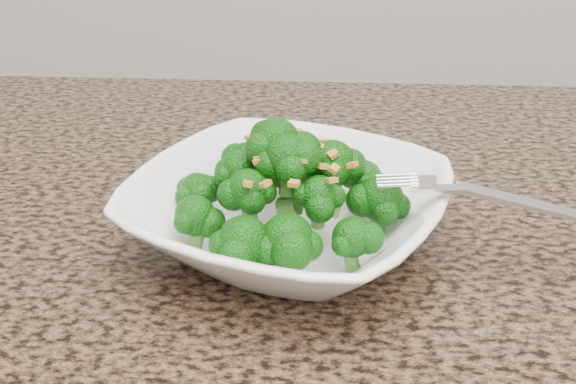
# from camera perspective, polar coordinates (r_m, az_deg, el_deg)

# --- Properties ---
(granite_counter) EXTENTS (1.64, 1.04, 0.03)m
(granite_counter) POSITION_cam_1_polar(r_m,az_deg,el_deg) (0.52, 11.23, -11.97)
(granite_counter) COLOR brown
(granite_counter) RESTS_ON cabinet
(bowl) EXTENTS (0.32, 0.32, 0.06)m
(bowl) POSITION_cam_1_polar(r_m,az_deg,el_deg) (0.58, -0.00, -1.73)
(bowl) COLOR white
(bowl) RESTS_ON granite_counter
(broccoli_pile) EXTENTS (0.22, 0.22, 0.07)m
(broccoli_pile) POSITION_cam_1_polar(r_m,az_deg,el_deg) (0.55, -0.00, 4.11)
(broccoli_pile) COLOR #0E5409
(broccoli_pile) RESTS_ON bowl
(garlic_topping) EXTENTS (0.13, 0.13, 0.01)m
(garlic_topping) POSITION_cam_1_polar(r_m,az_deg,el_deg) (0.54, 0.00, 7.74)
(garlic_topping) COLOR #C0862F
(garlic_topping) RESTS_ON broccoli_pile
(fork) EXTENTS (0.20, 0.04, 0.01)m
(fork) POSITION_cam_1_polar(r_m,az_deg,el_deg) (0.55, 13.16, 0.21)
(fork) COLOR silver
(fork) RESTS_ON bowl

